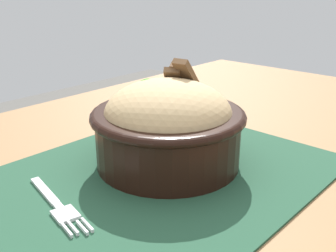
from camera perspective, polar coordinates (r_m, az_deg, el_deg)
name	(u,v)px	position (r m, az deg, el deg)	size (l,w,h in m)	color
table	(175,231)	(0.50, 1.01, -14.96)	(1.32, 0.79, 0.78)	olive
placemat	(145,181)	(0.46, -3.28, -7.99)	(0.46, 0.32, 0.00)	#1E422D
bowl	(168,125)	(0.48, -0.01, 0.16)	(0.22, 0.22, 0.13)	black
fork	(58,206)	(0.43, -15.64, -11.00)	(0.04, 0.13, 0.00)	silver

